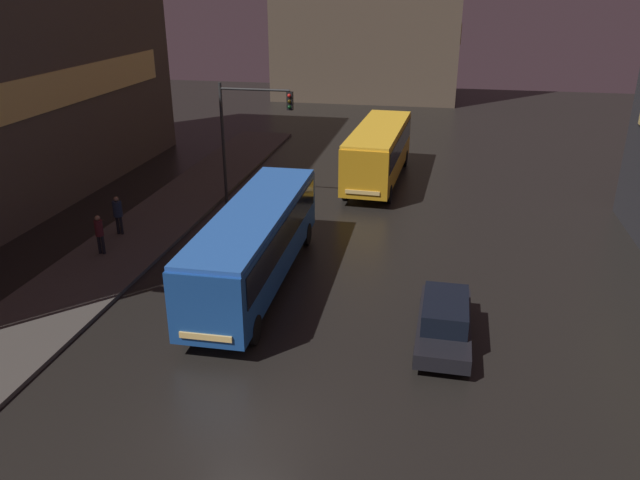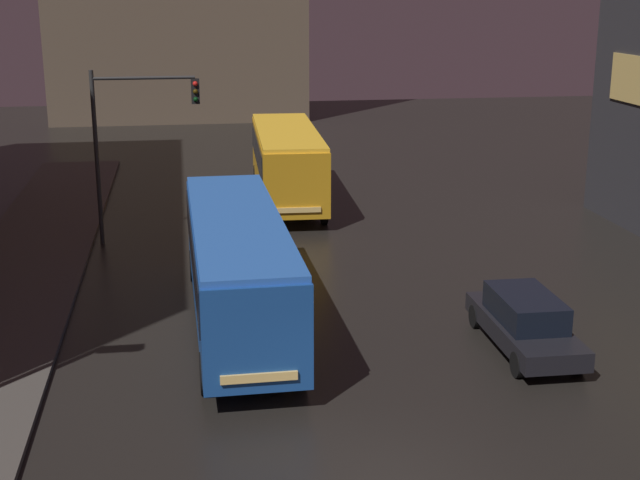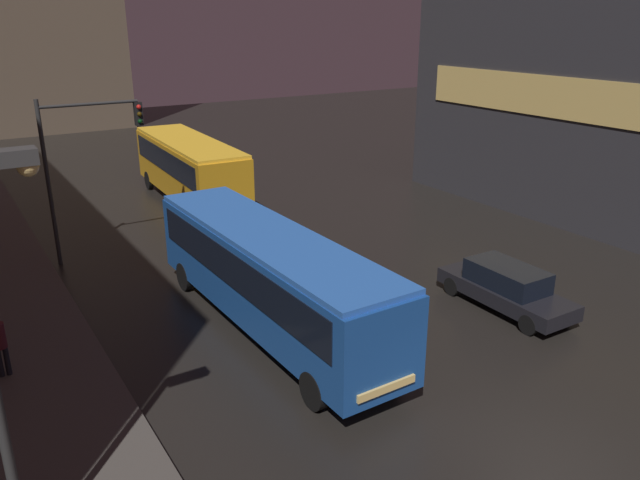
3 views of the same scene
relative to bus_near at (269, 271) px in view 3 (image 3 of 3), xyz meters
name	(u,v)px [view 3 (image 3 of 3)]	position (x,y,z in m)	size (l,w,h in m)	color
ground_plane	(552,464)	(2.21, -8.79, -1.95)	(120.00, 120.00, 0.00)	black
sidewalk_left	(29,371)	(-6.79, 1.21, -1.88)	(4.00, 48.00, 0.15)	#47423D
bus_near	(269,271)	(0.00, 0.00, 0.00)	(2.62, 11.38, 3.16)	#194793
bus_far	(190,164)	(3.11, 14.54, 0.07)	(3.05, 10.49, 3.28)	orange
car_taxi	(506,287)	(7.26, -2.85, -1.18)	(1.80, 4.77, 1.50)	black
traffic_light_main	(81,151)	(-3.13, 9.12, 2.39)	(3.85, 0.35, 6.36)	#2D2D2D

